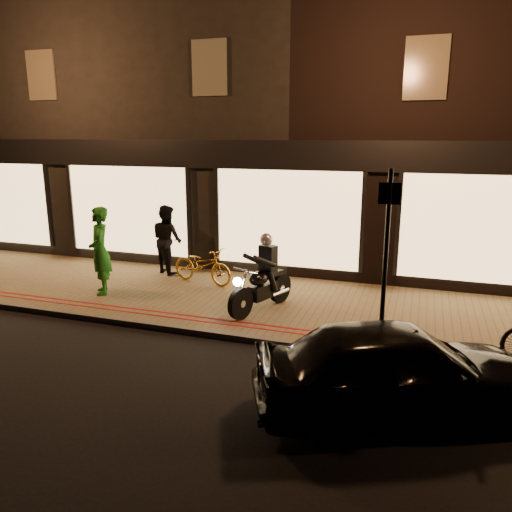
% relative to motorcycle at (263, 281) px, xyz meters
% --- Properties ---
extents(ground, '(90.00, 90.00, 0.00)m').
position_rel_motorcycle_xyz_m(ground, '(-0.18, -1.45, -0.73)').
color(ground, black).
rests_on(ground, ground).
extents(sidewalk, '(50.00, 4.00, 0.12)m').
position_rel_motorcycle_xyz_m(sidewalk, '(-0.18, 0.55, -0.67)').
color(sidewalk, '#756448').
rests_on(sidewalk, ground).
extents(kerb_stone, '(50.00, 0.14, 0.12)m').
position_rel_motorcycle_xyz_m(kerb_stone, '(-0.18, -1.40, -0.67)').
color(kerb_stone, '#59544C').
rests_on(kerb_stone, ground).
extents(red_kerb_lines, '(50.00, 0.26, 0.01)m').
position_rel_motorcycle_xyz_m(red_kerb_lines, '(-0.18, -0.90, -0.61)').
color(red_kerb_lines, '#9B150E').
rests_on(red_kerb_lines, sidewalk).
extents(building_row, '(48.00, 10.11, 8.50)m').
position_rel_motorcycle_xyz_m(building_row, '(-0.18, 7.54, 3.51)').
color(building_row, black).
rests_on(building_row, ground).
extents(motorcycle, '(0.87, 1.86, 1.59)m').
position_rel_motorcycle_xyz_m(motorcycle, '(0.00, 0.00, 0.00)').
color(motorcycle, black).
rests_on(motorcycle, sidewalk).
extents(sign_post, '(0.35, 0.09, 3.00)m').
position_rel_motorcycle_xyz_m(sign_post, '(2.46, -1.03, 1.06)').
color(sign_post, black).
rests_on(sign_post, sidewalk).
extents(bicycle_gold, '(1.78, 0.97, 0.89)m').
position_rel_motorcycle_xyz_m(bicycle_gold, '(-1.96, 1.34, -0.17)').
color(bicycle_gold, '#C58522').
rests_on(bicycle_gold, sidewalk).
extents(person_green, '(0.81, 0.86, 1.97)m').
position_rel_motorcycle_xyz_m(person_green, '(-3.78, -0.11, 0.37)').
color(person_green, '#1D6B1C').
rests_on(person_green, sidewalk).
extents(person_dark, '(1.08, 1.01, 1.77)m').
position_rel_motorcycle_xyz_m(person_dark, '(-3.21, 1.92, 0.27)').
color(person_dark, black).
rests_on(person_dark, sidewalk).
extents(parked_car, '(4.10, 2.96, 1.30)m').
position_rel_motorcycle_xyz_m(parked_car, '(2.85, -2.99, -0.09)').
color(parked_car, black).
rests_on(parked_car, ground).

